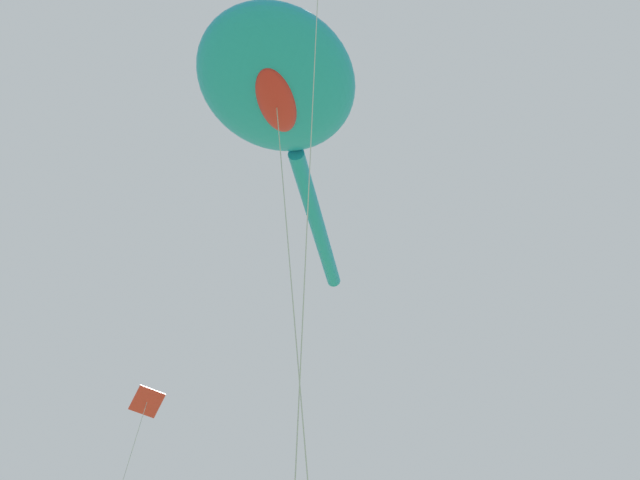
% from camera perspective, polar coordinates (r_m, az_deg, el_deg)
% --- Properties ---
extents(big_show_kite, '(12.97, 7.40, 15.43)m').
position_cam_1_polar(big_show_kite, '(19.71, -3.13, 11.24)').
color(big_show_kite, '#1E8CBF').
rests_on(big_show_kite, ground).
extents(small_kite_tiny_distant, '(3.31, 1.65, 9.00)m').
position_cam_1_polar(small_kite_tiny_distant, '(22.60, -13.54, -12.86)').
color(small_kite_tiny_distant, red).
rests_on(small_kite_tiny_distant, ground).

